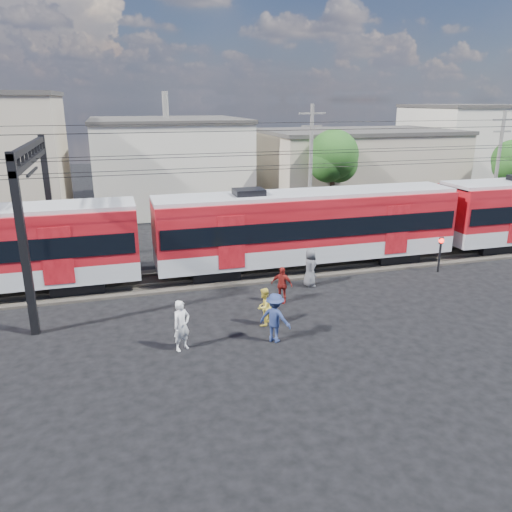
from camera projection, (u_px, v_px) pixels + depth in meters
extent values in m
plane|color=black|center=(308.00, 341.00, 18.90)|extent=(120.00, 120.00, 0.00)
cube|color=#2D2823|center=(252.00, 272.00, 26.22)|extent=(70.00, 3.40, 0.12)
cube|color=#59544C|center=(255.00, 275.00, 25.50)|extent=(70.00, 0.12, 0.12)
cube|color=#59544C|center=(248.00, 266.00, 26.87)|extent=(70.00, 0.12, 0.12)
cube|color=black|center=(79.00, 283.00, 23.87)|extent=(2.40, 2.20, 0.70)
cube|color=black|center=(213.00, 270.00, 25.60)|extent=(2.40, 2.20, 0.70)
cube|color=black|center=(390.00, 254.00, 28.29)|extent=(2.40, 2.20, 0.70)
cube|color=#A5A8AD|center=(307.00, 248.00, 26.70)|extent=(16.00, 3.00, 0.90)
cube|color=maroon|center=(308.00, 218.00, 26.21)|extent=(16.00, 3.00, 2.40)
cube|color=black|center=(307.00, 222.00, 26.29)|extent=(15.68, 3.08, 0.95)
cube|color=#A5A8AD|center=(308.00, 194.00, 25.84)|extent=(16.00, 2.60, 0.25)
cube|color=black|center=(487.00, 245.00, 30.02)|extent=(2.40, 2.20, 0.70)
cube|color=black|center=(24.00, 248.00, 18.43)|extent=(0.30, 0.30, 7.00)
cube|color=black|center=(49.00, 202.00, 26.69)|extent=(0.30, 0.30, 7.00)
cube|color=black|center=(29.00, 146.00, 21.57)|extent=(0.25, 9.30, 0.25)
cube|color=black|center=(31.00, 160.00, 21.75)|extent=(0.25, 9.30, 0.25)
cylinder|color=black|center=(255.00, 170.00, 23.95)|extent=(70.00, 0.03, 0.03)
cylinder|color=black|center=(248.00, 166.00, 25.24)|extent=(70.00, 0.03, 0.03)
cylinder|color=black|center=(255.00, 155.00, 23.74)|extent=(70.00, 0.03, 0.03)
cylinder|color=black|center=(248.00, 152.00, 25.03)|extent=(70.00, 0.03, 0.03)
cylinder|color=black|center=(274.00, 130.00, 20.79)|extent=(70.00, 0.03, 0.03)
cylinder|color=black|center=(234.00, 123.00, 27.21)|extent=(70.00, 0.03, 0.03)
cube|color=beige|center=(169.00, 165.00, 42.09)|extent=(12.00, 12.00, 7.00)
cube|color=#3F3D3A|center=(166.00, 120.00, 41.00)|extent=(12.24, 12.24, 0.30)
cube|color=tan|center=(356.00, 168.00, 43.70)|extent=(16.00, 10.00, 6.00)
cube|color=#3F3D3A|center=(359.00, 131.00, 42.76)|extent=(16.32, 10.20, 0.30)
cube|color=beige|center=(464.00, 148.00, 50.76)|extent=(10.00, 10.00, 8.00)
cube|color=#3F3D3A|center=(469.00, 106.00, 49.51)|extent=(10.20, 10.20, 0.30)
cylinder|color=slate|center=(310.00, 171.00, 32.97)|extent=(0.24, 0.24, 8.50)
cube|color=slate|center=(312.00, 113.00, 31.88)|extent=(1.80, 0.12, 0.12)
cube|color=slate|center=(312.00, 126.00, 32.12)|extent=(1.40, 0.12, 0.12)
cylinder|color=slate|center=(497.00, 169.00, 35.81)|extent=(0.24, 0.24, 8.00)
cube|color=slate|center=(504.00, 120.00, 34.79)|extent=(1.80, 0.12, 0.12)
cube|color=slate|center=(502.00, 131.00, 35.03)|extent=(1.40, 0.12, 0.12)
cylinder|color=#382619|center=(332.00, 195.00, 37.19)|extent=(0.36, 0.36, 3.92)
sphere|color=#164F17|center=(334.00, 155.00, 36.31)|extent=(3.64, 3.64, 3.64)
sphere|color=#164F17|center=(339.00, 164.00, 36.96)|extent=(2.80, 2.80, 2.80)
cylinder|color=#382619|center=(507.00, 191.00, 40.31)|extent=(0.36, 0.36, 3.36)
sphere|color=#164F17|center=(512.00, 160.00, 39.55)|extent=(3.12, 3.12, 3.12)
imported|color=silver|center=(182.00, 325.00, 17.98)|extent=(0.82, 0.73, 1.90)
imported|color=#E0C946|center=(264.00, 307.00, 20.00)|extent=(0.96, 0.95, 1.57)
imported|color=navy|center=(275.00, 318.00, 18.59)|extent=(1.39, 1.36, 1.91)
imported|color=maroon|center=(282.00, 285.00, 22.24)|extent=(1.03, 0.92, 1.68)
imported|color=#4C4D51|center=(310.00, 268.00, 24.17)|extent=(0.62, 0.94, 1.90)
cylinder|color=black|center=(440.00, 256.00, 26.20)|extent=(0.12, 0.12, 1.77)
sphere|color=#FF140C|center=(441.00, 241.00, 25.95)|extent=(0.27, 0.27, 0.27)
cube|color=black|center=(441.00, 241.00, 25.95)|extent=(0.25, 0.06, 0.34)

